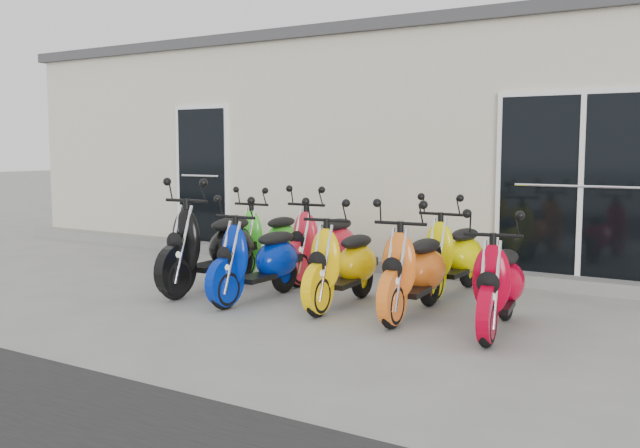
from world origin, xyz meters
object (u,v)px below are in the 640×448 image
at_px(scooter_front_blue, 257,247).
at_px(scooter_front_red, 499,270).
at_px(scooter_front_orange_a, 342,251).
at_px(scooter_back_yellow, 453,243).
at_px(scooter_front_black, 210,234).
at_px(scooter_back_red, 323,232).
at_px(scooter_back_green, 267,229).
at_px(scooter_front_orange_b, 413,257).

relative_size(scooter_front_blue, scooter_front_red, 1.02).
distance_m(scooter_front_blue, scooter_front_orange_a, 0.96).
xyz_separation_m(scooter_front_orange_a, scooter_back_yellow, (0.74, 1.18, 0.00)).
distance_m(scooter_front_black, scooter_front_orange_a, 1.72).
height_order(scooter_front_black, scooter_back_yellow, scooter_front_black).
height_order(scooter_front_orange_a, scooter_back_red, scooter_back_red).
bearing_deg(scooter_front_black, scooter_front_orange_a, -0.54).
distance_m(scooter_front_black, scooter_front_blue, 0.81).
relative_size(scooter_front_red, scooter_back_green, 0.98).
height_order(scooter_front_blue, scooter_front_orange_a, scooter_front_blue).
bearing_deg(scooter_back_green, scooter_front_orange_a, -35.41).
height_order(scooter_front_black, scooter_front_red, scooter_front_black).
bearing_deg(scooter_front_orange_b, scooter_front_black, 177.00).
height_order(scooter_front_black, scooter_back_red, scooter_front_black).
bearing_deg(scooter_front_orange_a, scooter_back_green, 143.10).
bearing_deg(scooter_front_blue, scooter_back_yellow, 40.93).
bearing_deg(scooter_back_red, scooter_front_orange_a, -50.18).
bearing_deg(scooter_front_orange_a, scooter_front_red, -9.39).
bearing_deg(scooter_back_yellow, scooter_front_red, -53.36).
xyz_separation_m(scooter_front_orange_b, scooter_back_yellow, (-0.06, 1.18, -0.01)).
height_order(scooter_front_red, scooter_back_red, scooter_back_red).
distance_m(scooter_front_red, scooter_back_yellow, 1.65).
bearing_deg(scooter_back_yellow, scooter_front_black, -152.08).
height_order(scooter_front_red, scooter_back_yellow, scooter_back_yellow).
bearing_deg(scooter_front_blue, scooter_front_red, 2.34).
distance_m(scooter_front_orange_b, scooter_back_green, 2.89).
xyz_separation_m(scooter_front_orange_a, scooter_front_red, (1.70, -0.16, -0.01)).
xyz_separation_m(scooter_front_orange_a, scooter_back_green, (-1.83, 1.18, 0.00)).
xyz_separation_m(scooter_back_green, scooter_back_yellow, (2.57, -0.00, 0.00)).
xyz_separation_m(scooter_front_black, scooter_front_orange_a, (1.72, 0.07, -0.08)).
bearing_deg(scooter_front_orange_a, scooter_front_orange_b, -4.33).
bearing_deg(scooter_back_red, scooter_front_orange_b, -33.27).
distance_m(scooter_front_blue, scooter_front_red, 2.63).
height_order(scooter_front_blue, scooter_front_red, scooter_front_blue).
bearing_deg(scooter_back_yellow, scooter_front_orange_a, -121.20).
bearing_deg(scooter_front_red, scooter_back_green, 150.24).
relative_size(scooter_front_blue, scooter_front_orange_a, 1.00).
distance_m(scooter_front_blue, scooter_back_green, 1.67).
distance_m(scooter_front_orange_b, scooter_back_red, 2.11).
bearing_deg(scooter_front_blue, scooter_front_orange_b, 8.16).
distance_m(scooter_front_orange_a, scooter_front_red, 1.71).
xyz_separation_m(scooter_front_blue, scooter_back_red, (-0.03, 1.38, 0.02)).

